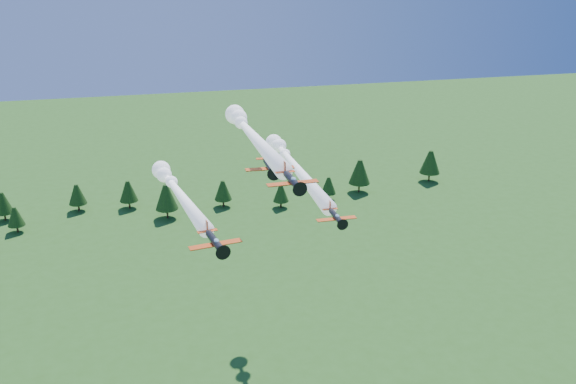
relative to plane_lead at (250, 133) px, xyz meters
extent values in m
cylinder|color=black|center=(0.93, -25.39, 0.00)|extent=(1.16, 5.26, 0.97)
cone|color=black|center=(1.05, -28.44, 0.00)|extent=(1.00, 0.91, 0.97)
cone|color=black|center=(1.07, -29.02, 0.00)|extent=(0.44, 0.45, 0.43)
cylinder|color=black|center=(1.07, -29.19, 0.00)|extent=(2.03, 0.11, 2.03)
cube|color=#DC4B16|center=(0.95, -25.78, -0.31)|extent=(7.21, 1.57, 0.12)
cube|color=#DC4B16|center=(0.81, -21.96, 0.05)|extent=(2.84, 0.93, 0.07)
cube|color=#DC4B16|center=(0.80, -21.86, 0.82)|extent=(0.12, 0.92, 1.40)
ellipsoid|color=#8ABDD6|center=(0.97, -26.27, 0.39)|extent=(0.74, 1.19, 0.60)
sphere|color=white|center=(-0.24, 6.52, 0.00)|extent=(2.30, 2.30, 2.30)
sphere|color=white|center=(-0.39, 10.49, 0.00)|extent=(3.00, 3.00, 3.00)
sphere|color=white|center=(-0.53, 14.46, 0.00)|extent=(3.70, 3.70, 3.70)
cylinder|color=black|center=(-8.83, -15.93, -12.34)|extent=(2.03, 6.12, 1.11)
cone|color=black|center=(-8.29, -19.40, -12.34)|extent=(1.26, 1.16, 1.11)
cone|color=black|center=(-8.18, -20.06, -12.34)|extent=(0.56, 0.57, 0.49)
cylinder|color=black|center=(-8.15, -20.25, -12.34)|extent=(2.32, 0.40, 2.34)
cube|color=#DC4B16|center=(-8.76, -16.37, -12.69)|extent=(8.38, 2.76, 0.13)
cube|color=#DC4B16|center=(-9.44, -12.02, -12.28)|extent=(3.34, 1.43, 0.08)
cube|color=#DC4B16|center=(-9.45, -11.91, -11.39)|extent=(0.26, 1.06, 1.62)
ellipsoid|color=#8ABDD6|center=(-8.67, -16.92, -11.89)|extent=(1.00, 1.44, 0.70)
sphere|color=white|center=(-13.37, 13.23, -12.34)|extent=(2.30, 2.30, 2.30)
sphere|color=white|center=(-13.92, 16.74, -12.34)|extent=(3.00, 3.00, 3.00)
sphere|color=white|center=(-14.47, 20.24, -12.34)|extent=(3.70, 3.70, 3.70)
cylinder|color=black|center=(10.77, -15.38, -10.44)|extent=(0.90, 4.75, 0.88)
cone|color=black|center=(10.76, -18.15, -10.44)|extent=(0.88, 0.79, 0.88)
cone|color=black|center=(10.76, -18.68, -10.44)|extent=(0.39, 0.40, 0.39)
cylinder|color=black|center=(10.76, -18.83, -10.44)|extent=(1.84, 0.04, 1.84)
cube|color=#DC4B16|center=(10.77, -15.74, -10.72)|extent=(6.50, 1.21, 0.11)
cube|color=#DC4B16|center=(10.79, -12.27, -10.40)|extent=(2.55, 0.76, 0.06)
cube|color=#DC4B16|center=(10.79, -12.18, -9.70)|extent=(0.08, 0.83, 1.27)
ellipsoid|color=#8ABDD6|center=(10.77, -16.18, -10.09)|extent=(0.64, 1.06, 0.55)
sphere|color=white|center=(10.91, 20.11, -10.44)|extent=(2.30, 2.30, 2.30)
sphere|color=white|center=(10.92, 24.63, -10.44)|extent=(3.00, 3.00, 3.00)
sphere|color=white|center=(10.94, 29.16, -10.44)|extent=(3.70, 3.70, 3.70)
cylinder|color=black|center=(1.46, -8.70, -3.31)|extent=(1.30, 5.84, 1.07)
cone|color=black|center=(1.32, -12.08, -3.31)|extent=(1.11, 1.01, 1.07)
cone|color=black|center=(1.30, -12.72, -3.31)|extent=(0.49, 0.50, 0.47)
cylinder|color=black|center=(1.29, -12.91, -3.31)|extent=(2.26, 0.13, 2.26)
cube|color=#DC4B16|center=(1.44, -9.13, -3.65)|extent=(8.00, 1.76, 0.13)
cube|color=#DC4B16|center=(1.61, -4.88, -3.26)|extent=(3.15, 1.04, 0.08)
cube|color=#DC4B16|center=(1.61, -4.78, -2.40)|extent=(0.14, 1.02, 1.56)
ellipsoid|color=#8ABDD6|center=(1.42, -9.66, -2.88)|extent=(0.82, 1.32, 0.67)
cylinder|color=#382314|center=(26.22, 87.83, -49.58)|extent=(0.60, 0.60, 2.27)
cone|color=black|center=(26.22, 87.83, -45.53)|extent=(5.19, 5.19, 5.83)
cylinder|color=#382314|center=(-39.01, 101.00, -49.44)|extent=(0.60, 0.60, 2.55)
cone|color=black|center=(-39.01, 101.00, -44.88)|extent=(5.83, 5.83, 6.56)
cylinder|color=#382314|center=(43.68, 90.92, -49.58)|extent=(0.60, 0.60, 2.26)
cone|color=black|center=(43.68, 90.92, -45.54)|extent=(5.17, 5.17, 5.82)
cylinder|color=#382314|center=(7.74, 93.27, -49.44)|extent=(0.60, 0.60, 2.54)
cone|color=black|center=(7.74, 93.27, -44.91)|extent=(5.80, 5.80, 6.52)
cylinder|color=#382314|center=(-22.75, 99.45, -49.39)|extent=(0.60, 0.60, 2.64)
cone|color=black|center=(-22.75, 99.45, -44.67)|extent=(6.04, 6.04, 6.80)
cylinder|color=#382314|center=(85.67, 100.07, -49.08)|extent=(0.60, 0.60, 3.27)
cone|color=black|center=(85.67, 100.07, -43.24)|extent=(7.47, 7.47, 8.41)
cylinder|color=#382314|center=(-61.22, 98.26, -49.40)|extent=(0.60, 0.60, 2.62)
cone|color=black|center=(-61.22, 98.26, -44.71)|extent=(6.00, 6.00, 6.75)
cylinder|color=#382314|center=(-11.11, 87.88, -49.14)|extent=(0.60, 0.60, 3.15)
cone|color=black|center=(-11.11, 87.88, -43.52)|extent=(7.20, 7.20, 8.09)
cylinder|color=#382314|center=(56.50, 95.52, -49.06)|extent=(0.60, 0.60, 3.30)
cone|color=black|center=(56.50, 95.52, -43.16)|extent=(7.55, 7.55, 8.49)
cylinder|color=#382314|center=(-56.16, 87.66, -49.59)|extent=(0.60, 0.60, 2.25)
cone|color=black|center=(-56.16, 87.66, -45.58)|extent=(5.13, 5.13, 5.78)
camera|label=1|loc=(-19.49, -105.16, 29.11)|focal=40.00mm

